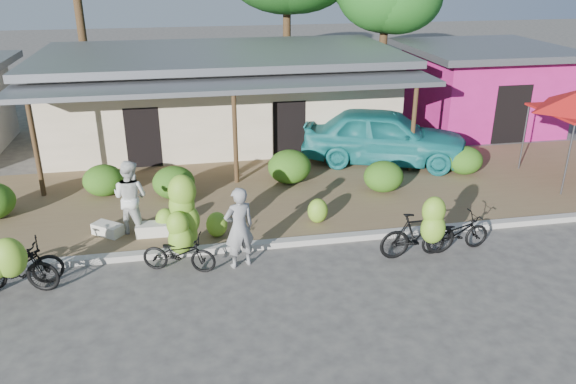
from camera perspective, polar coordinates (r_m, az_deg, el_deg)
name	(u,v)px	position (r m, az deg, el deg)	size (l,w,h in m)	color
ground	(267,293)	(11.91, -2.15, -10.23)	(100.00, 100.00, 0.00)	#43413E
sidewalk	(241,198)	(16.28, -4.81, -0.57)	(60.00, 6.00, 0.12)	brown
curb	(254,245)	(13.58, -3.44, -5.44)	(60.00, 0.25, 0.15)	#A8A399
shop_main	(222,95)	(21.41, -6.70, 9.73)	(13.00, 8.50, 3.35)	beige
shop_pink	(481,85)	(24.52, 18.97, 10.20)	(6.00, 6.00, 3.25)	#C21D7B
hedge_1	(104,180)	(16.94, -18.23, 1.14)	(1.16, 1.05, 0.91)	#255212
hedge_2	(174,182)	(16.23, -11.53, 0.96)	(1.19, 1.07, 0.93)	#255212
hedge_3	(289,167)	(16.98, 0.15, 2.59)	(1.31, 1.18, 1.02)	#255212
hedge_4	(383,176)	(16.60, 9.67, 1.56)	(1.17, 1.05, 0.91)	#255212
hedge_5	(465,160)	(18.58, 17.50, 3.09)	(1.14, 1.02, 0.89)	#255212
bike_far_left	(12,266)	(12.92, -26.20, -6.78)	(2.07, 1.50, 1.50)	black
bike_left	(12,267)	(12.89, -26.22, -6.85)	(1.89, 1.32, 1.38)	black
bike_center	(181,232)	(12.77, -10.80, -4.00)	(1.75, 1.34, 2.08)	black
bike_right	(421,232)	(13.16, 13.41, -3.93)	(1.88, 1.18, 1.76)	black
bike_far_right	(455,233)	(13.87, 16.64, -4.01)	(1.80, 0.78, 0.92)	black
loose_banana_a	(166,220)	(14.35, -12.33, -2.78)	(0.49, 0.42, 0.61)	#82B72D
loose_banana_b	(217,224)	(13.85, -7.25, -3.29)	(0.52, 0.44, 0.65)	#82B72D
loose_banana_c	(318,211)	(14.48, 3.04, -1.91)	(0.53, 0.45, 0.66)	#82B72D
sack_near	(154,229)	(14.29, -13.49, -3.69)	(0.85, 0.40, 0.30)	silver
sack_far	(108,229)	(14.62, -17.83, -3.62)	(0.75, 0.38, 0.28)	silver
vendor	(239,228)	(12.47, -4.99, -3.63)	(0.70, 0.46, 1.91)	gray
bystander	(130,197)	(14.26, -15.71, -0.49)	(0.91, 0.71, 1.88)	silver
teal_van	(385,136)	(18.88, 9.79, 5.63)	(2.16, 5.36, 1.83)	#1B7B7D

